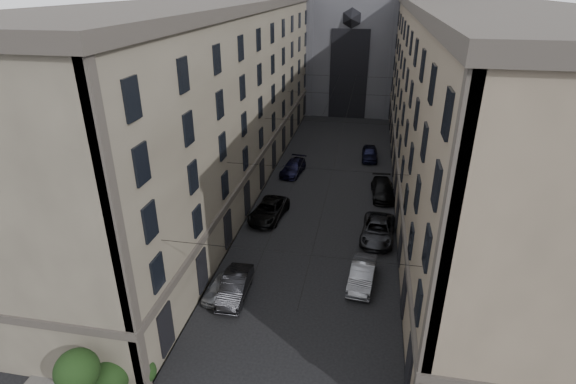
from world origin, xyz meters
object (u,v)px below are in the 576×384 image
Objects in this scene: car_left_midfar at (269,210)px; car_right_midnear at (378,230)px; car_right_near at (362,274)px; car_right_midfar at (383,190)px; car_left_midnear at (235,286)px; car_left_far at (293,167)px; car_left_near at (220,287)px; car_right_far at (370,153)px.

car_right_midnear is at bearing -3.54° from car_left_midfar.
car_right_near is (9.11, -8.80, 0.01)m from car_left_midfar.
car_right_midnear is 1.07× the size of car_right_midfar.
car_left_midnear reaches higher than car_left_midfar.
car_left_midfar is 11.29m from car_left_far.
car_left_far is at bearing 152.11° from car_right_midfar.
car_right_near is 15.67m from car_right_midfar.
car_right_near reaches higher than car_left_near.
car_right_midnear is at bearing -46.24° from car_left_far.
car_left_midfar is at bearing -84.71° from car_left_far.
car_right_far is (0.00, 26.47, 0.00)m from car_right_near.
car_left_near is at bearing -110.31° from car_right_far.
car_right_midnear reaches higher than car_left_midnear.
car_left_midnear is 9.41m from car_right_near.
car_right_near is 1.03× the size of car_right_far.
car_left_midnear is 14.11m from car_right_midnear.
car_left_near is 0.68× the size of car_right_midfar.
car_right_midfar reaches higher than car_left_near.
car_right_near is (8.87, 3.14, -0.00)m from car_left_midnear.
car_left_far is (0.37, 11.29, -0.05)m from car_left_midfar.
car_left_midnear is (1.06, 0.10, 0.17)m from car_left_near.
car_left_near is 31.32m from car_right_far.
car_left_midfar is at bearing 88.98° from car_left_midnear.
car_right_near is at bearing -36.70° from car_left_midfar.
car_left_midnear is 23.23m from car_left_far.
car_left_midfar is (-0.24, 11.95, -0.01)m from car_left_midnear.
car_left_far is 1.06× the size of car_right_near.
car_left_far is at bearing 87.51° from car_left_midnear.
car_right_midfar is (10.69, 6.79, 0.00)m from car_left_midfar.
car_left_midnear is 0.86× the size of car_left_midfar.
car_left_midfar is 0.97× the size of car_right_midnear.
car_left_midfar is (0.82, 12.04, 0.16)m from car_left_near.
car_right_midnear reaches higher than car_right_midfar.
car_right_midfar is at bearing -83.53° from car_right_far.
car_left_far is 1.09× the size of car_right_far.
car_left_midnear is 0.89× the size of car_right_midfar.
car_left_near is 1.08m from car_left_midnear.
car_left_near is at bearing -125.79° from car_right_midfar.
car_left_midnear is at bearing -130.81° from car_right_midnear.
car_right_midnear is at bearing 50.06° from car_left_near.
car_left_midnear is 21.45m from car_right_midfar.
car_right_far is at bearing 97.31° from car_right_midnear.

